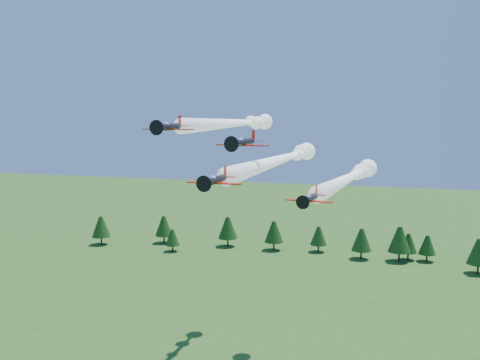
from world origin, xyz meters
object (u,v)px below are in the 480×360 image
(plane_right, at_px, (351,177))
(plane_slot, at_px, (243,143))
(plane_left, at_px, (237,123))
(plane_lead, at_px, (283,159))

(plane_right, bearing_deg, plane_slot, -120.26)
(plane_left, distance_m, plane_slot, 28.69)
(plane_left, height_order, plane_right, plane_left)
(plane_lead, height_order, plane_slot, plane_slot)
(plane_lead, height_order, plane_right, plane_lead)
(plane_lead, distance_m, plane_slot, 16.94)
(plane_slot, bearing_deg, plane_right, 59.83)
(plane_left, bearing_deg, plane_slot, -69.64)
(plane_lead, xyz_separation_m, plane_slot, (-3.06, -16.24, 3.72))
(plane_left, xyz_separation_m, plane_right, (23.72, -8.06, -9.47))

